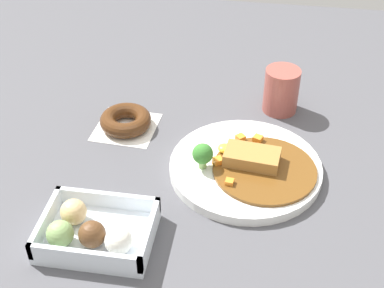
# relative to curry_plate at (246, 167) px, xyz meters

# --- Properties ---
(ground_plane) EXTENTS (1.60, 1.60, 0.00)m
(ground_plane) POSITION_rel_curry_plate_xyz_m (-0.05, -0.04, -0.01)
(ground_plane) COLOR #4C4C51
(curry_plate) EXTENTS (0.28, 0.28, 0.07)m
(curry_plate) POSITION_rel_curry_plate_xyz_m (0.00, 0.00, 0.00)
(curry_plate) COLOR white
(curry_plate) RESTS_ON ground_plane
(donut_box) EXTENTS (0.18, 0.13, 0.05)m
(donut_box) POSITION_rel_curry_plate_xyz_m (-0.22, -0.20, 0.01)
(donut_box) COLOR silver
(donut_box) RESTS_ON ground_plane
(chocolate_ring_donut) EXTENTS (0.13, 0.13, 0.03)m
(chocolate_ring_donut) POSITION_rel_curry_plate_xyz_m (-0.25, 0.10, 0.00)
(chocolate_ring_donut) COLOR white
(chocolate_ring_donut) RESTS_ON ground_plane
(coffee_mug) EXTENTS (0.07, 0.07, 0.09)m
(coffee_mug) POSITION_rel_curry_plate_xyz_m (0.05, 0.21, 0.03)
(coffee_mug) COLOR #9E4C42
(coffee_mug) RESTS_ON ground_plane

